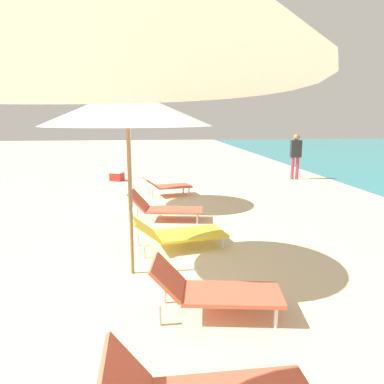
% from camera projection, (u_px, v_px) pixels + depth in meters
% --- Properties ---
extents(umbrella_third, '(2.18, 2.18, 2.54)m').
position_uv_depth(umbrella_third, '(127.00, 108.00, 4.59)').
color(umbrella_third, olive).
rests_on(umbrella_third, ground).
extents(lounger_third_shoreside, '(1.66, 0.98, 0.57)m').
position_uv_depth(lounger_third_shoreside, '(176.00, 232.00, 5.97)').
color(lounger_third_shoreside, yellow).
rests_on(lounger_third_shoreside, ground).
extents(lounger_third_inland, '(1.47, 0.77, 0.62)m').
position_uv_depth(lounger_third_inland, '(213.00, 289.00, 3.91)').
color(lounger_third_inland, '#D8593F').
rests_on(lounger_third_inland, ground).
extents(umbrella_farthest, '(2.22, 2.22, 2.59)m').
position_uv_depth(umbrella_farthest, '(129.00, 112.00, 8.40)').
color(umbrella_farthest, silver).
rests_on(umbrella_farthest, ground).
extents(lounger_farthest_shoreside, '(1.41, 0.90, 0.54)m').
position_uv_depth(lounger_farthest_shoreside, '(167.00, 185.00, 10.01)').
color(lounger_farthest_shoreside, '#D8593F').
rests_on(lounger_farthest_shoreside, ground).
extents(lounger_farthest_inland, '(1.61, 0.81, 0.62)m').
position_uv_depth(lounger_farthest_inland, '(164.00, 207.00, 7.62)').
color(lounger_farthest_inland, '#D8593F').
rests_on(lounger_farthest_inland, ground).
extents(person_walking_mid, '(0.38, 0.26, 1.59)m').
position_uv_depth(person_walking_mid, '(296.00, 152.00, 12.65)').
color(person_walking_mid, '#D8334C').
rests_on(person_walking_mid, ground).
extents(cooler_box, '(0.53, 0.50, 0.32)m').
position_uv_depth(cooler_box, '(117.00, 176.00, 12.53)').
color(cooler_box, red).
rests_on(cooler_box, ground).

